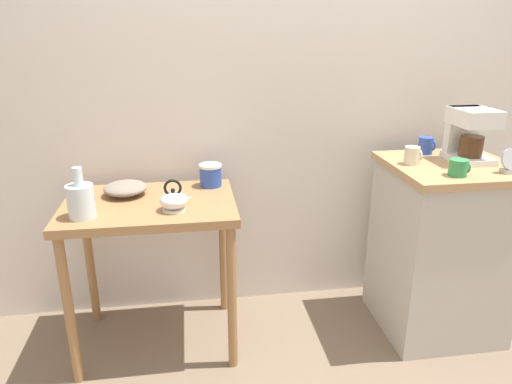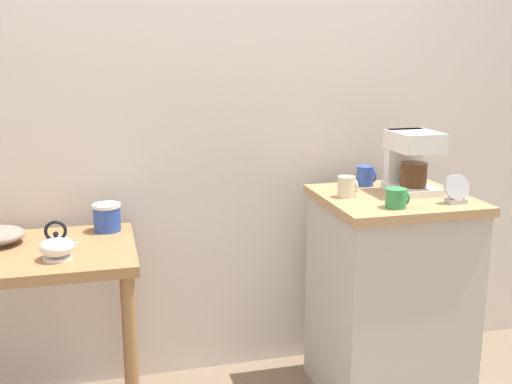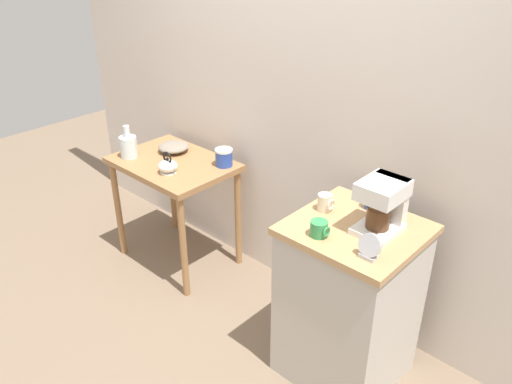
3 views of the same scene
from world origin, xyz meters
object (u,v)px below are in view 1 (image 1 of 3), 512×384
Objects in this scene: teakettle at (174,200)px; mug_tall_green at (459,168)px; canister_enamel at (211,175)px; bowl_stoneware at (125,188)px; glass_carafe_vase at (81,200)px; mug_blue at (426,145)px; table_clock at (512,162)px; coffee_maker at (469,132)px; mug_small_cream at (412,155)px.

mug_tall_green reaches higher than teakettle.
canister_enamel is at bearing 60.24° from teakettle.
mug_tall_green is at bearing -13.51° from bowl_stoneware.
glass_carafe_vase is 1.72m from mug_blue.
bowl_stoneware is 2.35× the size of mug_blue.
bowl_stoneware is 1.77× the size of table_clock.
table_clock is at bearing -11.47° from bowl_stoneware.
teakettle is at bearing 3.46° from glass_carafe_vase.
canister_enamel is at bearing 30.82° from glass_carafe_vase.
table_clock is at bearing -60.52° from mug_blue.
coffee_maker is (1.67, -0.13, 0.25)m from bowl_stoneware.
mug_small_cream is at bearing -132.49° from mug_blue.
teakettle is 1.30× the size of canister_enamel.
canister_enamel is at bearing 10.79° from bowl_stoneware.
mug_small_cream is at bearing 4.16° from teakettle.
table_clock is at bearing -18.00° from canister_enamel.
glass_carafe_vase is 0.85× the size of coffee_maker.
mug_tall_green is 0.39m from mug_blue.
glass_carafe_vase reaches higher than mug_tall_green.
mug_blue reaches higher than teakettle.
glass_carafe_vase is at bearing -176.54° from teakettle.
mug_tall_green is at bearing -22.10° from canister_enamel.
mug_small_cream is (1.53, 0.11, 0.11)m from glass_carafe_vase.
mug_small_cream reaches higher than bowl_stoneware.
mug_blue is at bearing 47.51° from mug_small_cream.
mug_tall_green is at bearing -179.28° from table_clock.
coffee_maker reaches higher than mug_small_cream.
coffee_maker reaches higher than table_clock.
table_clock is at bearing 0.72° from mug_tall_green.
teakettle is 1.34m from mug_blue.
teakettle reaches higher than bowl_stoneware.
coffee_maker reaches higher than canister_enamel.
coffee_maker reaches higher than glass_carafe_vase.
teakettle is 1.53m from table_clock.
teakettle is 0.36m from canister_enamel.
coffee_maker is 2.95× the size of mug_tall_green.
coffee_maker is 0.31m from mug_small_cream.
glass_carafe_vase is at bearing -175.84° from coffee_maker.
coffee_maker is at bearing 109.27° from table_clock.
bowl_stoneware is at bearing 173.70° from mug_small_cream.
coffee_maker is 0.22m from mug_blue.
canister_enamel is 1.17m from mug_tall_green.
coffee_maker is 0.31m from mug_tall_green.
glass_carafe_vase is at bearing -170.48° from mug_blue.
glass_carafe_vase is 1.84m from coffee_maker.
mug_tall_green is (1.65, -0.10, 0.10)m from glass_carafe_vase.
mug_blue is at bearing -2.76° from canister_enamel.
bowl_stoneware is at bearing 135.04° from teakettle.
table_clock is (0.26, 0.00, 0.01)m from mug_tall_green.
glass_carafe_vase is 1.89× the size of table_clock.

